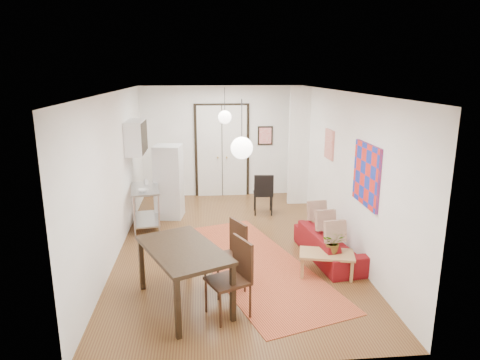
{
  "coord_description": "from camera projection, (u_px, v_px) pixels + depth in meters",
  "views": [
    {
      "loc": [
        -0.54,
        -7.67,
        3.25
      ],
      "look_at": [
        0.17,
        0.16,
        1.25
      ],
      "focal_mm": 32.0,
      "sensor_mm": 36.0,
      "label": 1
    }
  ],
  "objects": [
    {
      "name": "black_side_chair",
      "position": [
        263.0,
        189.0,
        10.06
      ],
      "size": [
        0.48,
        0.48,
        0.97
      ],
      "rotation": [
        0.0,
        0.0,
        3.06
      ],
      "color": "black",
      "rests_on": "floor"
    },
    {
      "name": "sofa",
      "position": [
        330.0,
        245.0,
        7.61
      ],
      "size": [
        0.94,
        1.86,
        0.52
      ],
      "primitive_type": "imported",
      "rotation": [
        0.0,
        0.0,
        1.71
      ],
      "color": "maroon",
      "rests_on": "floor"
    },
    {
      "name": "pendant_front",
      "position": [
        242.0,
        148.0,
        5.76
      ],
      "size": [
        0.3,
        0.3,
        0.8
      ],
      "color": "white",
      "rests_on": "ceiling"
    },
    {
      "name": "stub_partition",
      "position": [
        299.0,
        147.0,
        10.52
      ],
      "size": [
        0.5,
        0.1,
        2.9
      ],
      "primitive_type": "cube",
      "color": "white",
      "rests_on": "floor"
    },
    {
      "name": "painting_popart",
      "position": [
        366.0,
        175.0,
        6.82
      ],
      "size": [
        0.05,
        1.0,
        1.0
      ],
      "primitive_type": "cube",
      "color": "red",
      "rests_on": "wall_right"
    },
    {
      "name": "wall_back",
      "position": [
        222.0,
        142.0,
        11.27
      ],
      "size": [
        4.2,
        0.02,
        2.9
      ],
      "primitive_type": "cube",
      "color": "white",
      "rests_on": "floor"
    },
    {
      "name": "kitchen_counter",
      "position": [
        146.0,
        202.0,
        9.1
      ],
      "size": [
        0.72,
        1.2,
        0.87
      ],
      "rotation": [
        0.0,
        0.0,
        0.14
      ],
      "color": "#B2B4B7",
      "rests_on": "floor"
    },
    {
      "name": "dining_table",
      "position": [
        183.0,
        254.0,
        5.98
      ],
      "size": [
        1.46,
        1.79,
        0.86
      ],
      "rotation": [
        0.0,
        0.0,
        0.43
      ],
      "color": "black",
      "rests_on": "floor"
    },
    {
      "name": "pendant_back",
      "position": [
        225.0,
        117.0,
        9.62
      ],
      "size": [
        0.3,
        0.3,
        0.8
      ],
      "color": "white",
      "rests_on": "ceiling"
    },
    {
      "name": "ceiling",
      "position": [
        231.0,
        92.0,
        7.53
      ],
      "size": [
        4.2,
        7.0,
        0.02
      ],
      "primitive_type": "cube",
      "color": "silver",
      "rests_on": "wall_back"
    },
    {
      "name": "wall_cabinet",
      "position": [
        136.0,
        137.0,
        9.06
      ],
      "size": [
        0.35,
        1.0,
        0.7
      ],
      "primitive_type": "cube",
      "color": "white",
      "rests_on": "wall_left"
    },
    {
      "name": "potted_plant",
      "position": [
        333.0,
        242.0,
        6.91
      ],
      "size": [
        0.4,
        0.37,
        0.38
      ],
      "primitive_type": "imported",
      "rotation": [
        0.0,
        0.0,
        -0.23
      ],
      "color": "#32612B",
      "rests_on": "coffee_table"
    },
    {
      "name": "floor",
      "position": [
        232.0,
        245.0,
        8.25
      ],
      "size": [
        7.0,
        7.0,
        0.0
      ],
      "primitive_type": "plane",
      "color": "brown",
      "rests_on": "ground"
    },
    {
      "name": "bowl",
      "position": [
        143.0,
        190.0,
        8.72
      ],
      "size": [
        0.26,
        0.26,
        0.05
      ],
      "primitive_type": "imported",
      "rotation": [
        0.0,
        0.0,
        0.38
      ],
      "color": "silver",
      "rests_on": "kitchen_counter"
    },
    {
      "name": "wall_left",
      "position": [
        115.0,
        174.0,
        7.7
      ],
      "size": [
        0.02,
        7.0,
        2.9
      ],
      "primitive_type": "cube",
      "color": "white",
      "rests_on": "floor"
    },
    {
      "name": "print_left",
      "position": [
        132.0,
        132.0,
        9.51
      ],
      "size": [
        0.03,
        0.44,
        0.54
      ],
      "primitive_type": "cube",
      "color": "#A16043",
      "rests_on": "wall_left"
    },
    {
      "name": "kilim_rug",
      "position": [
        254.0,
        264.0,
        7.43
      ],
      "size": [
        2.73,
        4.41,
        0.01
      ],
      "primitive_type": "cube",
      "rotation": [
        0.0,
        0.0,
        0.31
      ],
      "color": "#BC552F",
      "rests_on": "floor"
    },
    {
      "name": "wall_front",
      "position": [
        255.0,
        247.0,
        4.51
      ],
      "size": [
        4.2,
        0.02,
        2.9
      ],
      "primitive_type": "cube",
      "color": "white",
      "rests_on": "floor"
    },
    {
      "name": "fridge",
      "position": [
        169.0,
        182.0,
        9.66
      ],
      "size": [
        0.66,
        0.66,
        1.66
      ],
      "primitive_type": "cube",
      "rotation": [
        0.0,
        0.0,
        -0.14
      ],
      "color": "silver",
      "rests_on": "floor"
    },
    {
      "name": "dining_chair_far",
      "position": [
        227.0,
        270.0,
        5.84
      ],
      "size": [
        0.67,
        0.8,
        1.07
      ],
      "rotation": [
        0.0,
        0.0,
        -1.14
      ],
      "color": "#351D11",
      "rests_on": "floor"
    },
    {
      "name": "dining_chair_near",
      "position": [
        224.0,
        249.0,
        6.51
      ],
      "size": [
        0.67,
        0.8,
        1.07
      ],
      "rotation": [
        0.0,
        0.0,
        -1.14
      ],
      "color": "#351D11",
      "rests_on": "floor"
    },
    {
      "name": "double_doors",
      "position": [
        222.0,
        151.0,
        11.29
      ],
      "size": [
        1.44,
        0.06,
        2.5
      ],
      "primitive_type": "cube",
      "color": "silver",
      "rests_on": "wall_back"
    },
    {
      "name": "painting_abstract",
      "position": [
        329.0,
        144.0,
        8.76
      ],
      "size": [
        0.05,
        0.5,
        0.6
      ],
      "primitive_type": "cube",
      "color": "#F8E7CF",
      "rests_on": "wall_right"
    },
    {
      "name": "coffee_table",
      "position": [
        327.0,
        256.0,
        6.96
      ],
      "size": [
        0.96,
        0.67,
        0.39
      ],
      "rotation": [
        0.0,
        0.0,
        -0.23
      ],
      "color": "#B07C53",
      "rests_on": "floor"
    },
    {
      "name": "soap_bottle",
      "position": [
        146.0,
        181.0,
        9.24
      ],
      "size": [
        0.11,
        0.11,
        0.18
      ],
      "primitive_type": "imported",
      "rotation": [
        0.0,
        0.0,
        0.38
      ],
      "color": "teal",
      "rests_on": "kitchen_counter"
    },
    {
      "name": "wall_right",
      "position": [
        342.0,
        170.0,
        8.08
      ],
      "size": [
        0.02,
        7.0,
        2.9
      ],
      "primitive_type": "cube",
      "color": "white",
      "rests_on": "floor"
    },
    {
      "name": "poster_back",
      "position": [
        265.0,
        136.0,
        11.3
      ],
      "size": [
        0.4,
        0.03,
        0.5
      ],
      "primitive_type": "cube",
      "color": "red",
      "rests_on": "wall_back"
    }
  ]
}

